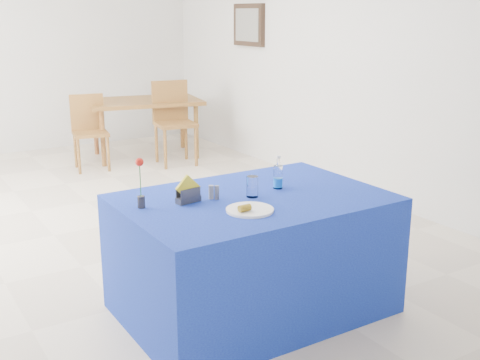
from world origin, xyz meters
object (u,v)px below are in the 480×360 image
(plate, at_px, (250,210))
(chair_bg_left, at_px, (89,126))
(oak_table, at_px, (144,106))
(blue_table, at_px, (253,254))
(water_bottle, at_px, (278,178))
(chair_bg_right, at_px, (173,116))

(plate, height_order, chair_bg_left, chair_bg_left)
(oak_table, height_order, chair_bg_left, chair_bg_left)
(blue_table, distance_m, oak_table, 4.51)
(plate, xyz_separation_m, blue_table, (0.17, 0.22, -0.39))
(water_bottle, bearing_deg, chair_bg_left, 88.80)
(plate, bearing_deg, water_bottle, 35.94)
(plate, relative_size, oak_table, 0.17)
(blue_table, relative_size, chair_bg_right, 1.55)
(water_bottle, bearing_deg, plate, -144.06)
(water_bottle, bearing_deg, chair_bg_right, 74.10)
(blue_table, relative_size, oak_table, 1.01)
(plate, height_order, water_bottle, water_bottle)
(blue_table, distance_m, chair_bg_left, 4.14)
(plate, relative_size, blue_table, 0.17)
(plate, distance_m, blue_table, 0.48)
(blue_table, relative_size, water_bottle, 7.44)
(blue_table, bearing_deg, plate, -127.03)
(chair_bg_left, bearing_deg, plate, -85.98)
(chair_bg_left, bearing_deg, chair_bg_right, -5.83)
(oak_table, xyz_separation_m, chair_bg_left, (-0.82, -0.22, -0.16))
(plate, bearing_deg, chair_bg_left, 83.57)
(chair_bg_left, bearing_deg, water_bottle, -80.76)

